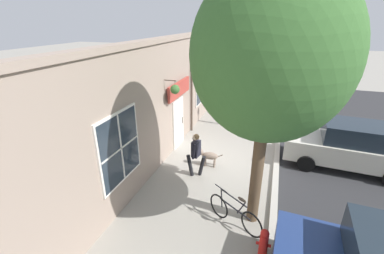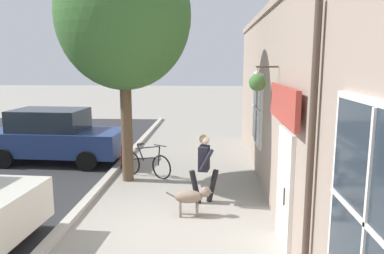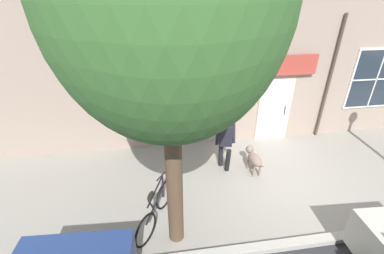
% 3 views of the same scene
% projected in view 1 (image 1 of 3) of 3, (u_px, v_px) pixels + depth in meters
% --- Properties ---
extents(ground_plane, '(90.00, 90.00, 0.00)m').
position_uv_depth(ground_plane, '(223.00, 161.00, 10.06)').
color(ground_plane, gray).
extents(storefront_facade, '(0.95, 18.00, 4.58)m').
position_uv_depth(storefront_facade, '(166.00, 99.00, 9.87)').
color(storefront_facade, gray).
rests_on(storefront_facade, ground_plane).
extents(pedestrian_walking, '(0.71, 0.60, 1.62)m').
position_uv_depth(pedestrian_walking, '(196.00, 151.00, 8.81)').
color(pedestrian_walking, black).
rests_on(pedestrian_walking, ground_plane).
extents(dog_on_leash, '(1.01, 0.35, 0.66)m').
position_uv_depth(dog_on_leash, '(208.00, 155.00, 9.63)').
color(dog_on_leash, '#7F6B5B').
rests_on(dog_on_leash, ground_plane).
extents(street_tree_by_curb, '(3.52, 3.17, 6.38)m').
position_uv_depth(street_tree_by_curb, '(269.00, 59.00, 5.51)').
color(street_tree_by_curb, brown).
rests_on(street_tree_by_curb, ground_plane).
extents(leaning_bicycle, '(1.55, 0.86, 1.00)m').
position_uv_depth(leaning_bicycle, '(234.00, 213.00, 6.83)').
color(leaning_bicycle, black).
rests_on(leaning_bicycle, ground_plane).
extents(parked_car_mid_block, '(4.39, 2.12, 1.75)m').
position_uv_depth(parked_car_mid_block, '(349.00, 146.00, 9.37)').
color(parked_car_mid_block, beige).
rests_on(parked_car_mid_block, ground_plane).
extents(street_lamp, '(0.32, 0.32, 4.49)m').
position_uv_depth(street_lamp, '(283.00, 72.00, 11.51)').
color(street_lamp, black).
rests_on(street_lamp, ground_plane).
extents(fire_hydrant, '(0.34, 0.20, 0.77)m').
position_uv_depth(fire_hydrant, '(264.00, 243.00, 5.92)').
color(fire_hydrant, red).
rests_on(fire_hydrant, ground_plane).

